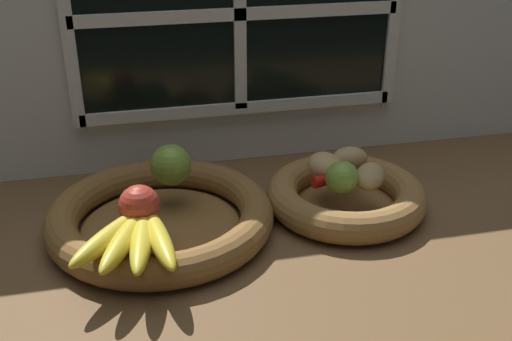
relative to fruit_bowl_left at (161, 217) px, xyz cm
name	(u,v)px	position (x,y,z in cm)	size (l,w,h in cm)	color
ground_plane	(273,233)	(19.11, -2.92, -4.13)	(140.00, 90.00, 3.00)	brown
back_wall	(238,28)	(19.11, 26.85, 25.26)	(140.00, 4.60, 55.00)	silver
fruit_bowl_left	(161,217)	(0.00, 0.00, 0.00)	(38.58, 38.58, 5.63)	brown
fruit_bowl_right	(346,196)	(33.34, 0.00, 0.02)	(28.80, 28.80, 5.63)	olive
apple_red_front	(139,205)	(-3.44, -6.52, 6.26)	(6.53, 6.53, 6.53)	#B73828
apple_green_back	(171,165)	(2.76, 6.26, 6.64)	(7.29, 7.29, 7.29)	#7AA338
banana_bunch_front	(134,237)	(-4.67, -12.88, 4.57)	(16.48, 19.29, 3.15)	yellow
potato_small	(370,177)	(36.35, -3.01, 5.07)	(7.89, 5.00, 4.15)	tan
potato_oblong	(325,166)	(29.95, 2.64, 5.27)	(7.30, 5.97, 4.55)	tan
potato_back	(349,159)	(35.22, 4.14, 5.32)	(6.82, 4.91, 4.65)	tan
lime_near	(342,177)	(30.91, -3.65, 5.88)	(5.76, 5.76, 5.76)	#7AAD3D
chili_pepper	(341,177)	(32.00, -0.43, 4.16)	(2.31, 2.31, 10.68)	red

